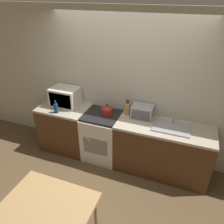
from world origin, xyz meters
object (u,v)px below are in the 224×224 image
object	(u,v)px
bottle	(56,108)
dining_table	(49,211)
microwave	(65,97)
stove_range	(102,136)
toaster_oven	(142,112)
kettle	(107,110)

from	to	relation	value
bottle	dining_table	distance (m)	1.82
microwave	dining_table	distance (m)	2.10
bottle	dining_table	size ratio (longest dim) A/B	0.23
microwave	dining_table	xyz separation A→B (m)	(0.88, -1.87, -0.40)
stove_range	dining_table	distance (m)	1.79
toaster_oven	microwave	bearing A→B (deg)	-177.65
kettle	microwave	bearing A→B (deg)	176.80
bottle	toaster_oven	distance (m)	1.48
microwave	bottle	distance (m)	0.32
dining_table	toaster_oven	bearing A→B (deg)	74.02
kettle	bottle	bearing A→B (deg)	-162.73
toaster_oven	bottle	bearing A→B (deg)	-165.59
kettle	bottle	distance (m)	0.89
toaster_oven	dining_table	bearing A→B (deg)	-105.98
bottle	toaster_oven	size ratio (longest dim) A/B	0.66
kettle	toaster_oven	distance (m)	0.60
stove_range	toaster_oven	distance (m)	0.89
stove_range	microwave	size ratio (longest dim) A/B	1.83
kettle	dining_table	size ratio (longest dim) A/B	0.20
microwave	bottle	world-z (taller)	microwave
stove_range	bottle	bearing A→B (deg)	-164.63
stove_range	microwave	world-z (taller)	microwave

